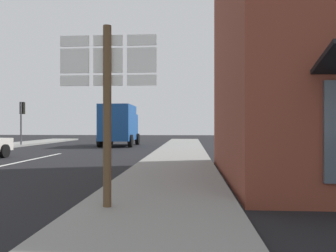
{
  "coord_description": "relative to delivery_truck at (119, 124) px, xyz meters",
  "views": [
    {
      "loc": [
        7.07,
        -5.92,
        1.5
      ],
      "look_at": [
        5.94,
        11.33,
        1.51
      ],
      "focal_mm": 35.91,
      "sensor_mm": 36.0,
      "label": 1
    }
  ],
  "objects": [
    {
      "name": "traffic_light_far_left",
      "position": [
        -7.16,
        -0.81,
        0.79
      ],
      "size": [
        0.3,
        0.49,
        3.3
      ],
      "color": "#47474C",
      "rests_on": "ground"
    },
    {
      "name": "route_sign_post",
      "position": [
        3.93,
        -19.41,
        0.35
      ],
      "size": [
        1.66,
        0.14,
        3.2
      ],
      "color": "brown",
      "rests_on": "ground"
    },
    {
      "name": "delivery_truck",
      "position": [
        0.0,
        0.0,
        0.0
      ],
      "size": [
        2.53,
        5.02,
        3.05
      ],
      "color": "#19478C",
      "rests_on": "ground"
    },
    {
      "name": "ground_plane",
      "position": [
        -1.75,
        -9.09,
        -1.65
      ],
      "size": [
        80.0,
        80.0,
        0.0
      ],
      "primitive_type": "plane",
      "color": "black"
    },
    {
      "name": "sidewalk_right",
      "position": [
        4.77,
        -11.09,
        -1.58
      ],
      "size": [
        2.82,
        44.0,
        0.14
      ],
      "primitive_type": "cube",
      "color": "gray",
      "rests_on": "ground"
    }
  ]
}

